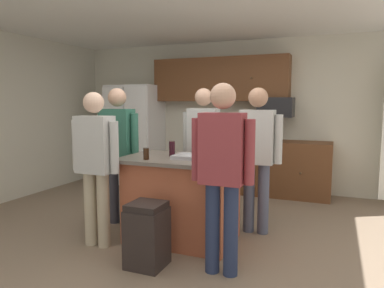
{
  "coord_description": "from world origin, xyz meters",
  "views": [
    {
      "loc": [
        1.54,
        -3.47,
        1.54
      ],
      "look_at": [
        -0.02,
        0.37,
        1.05
      ],
      "focal_mm": 33.54,
      "sensor_mm": 36.0,
      "label": 1
    }
  ],
  "objects_px": {
    "refrigerator": "(135,135)",
    "person_guest_left": "(257,150)",
    "person_guest_right": "(222,166)",
    "person_elder_center": "(95,159)",
    "kitchen_island": "(182,198)",
    "glass_short_whisky": "(172,149)",
    "person_host_foreground": "(203,144)",
    "trash_bin": "(147,235)",
    "microwave_over_range": "(276,107)",
    "mug_ceramic_white": "(217,157)",
    "person_guest_by_door": "(118,146)",
    "serving_tray": "(195,157)",
    "tumbler_amber": "(146,154)",
    "glass_dark_ale": "(223,148)"
  },
  "relations": [
    {
      "from": "refrigerator",
      "to": "person_guest_left",
      "type": "distance_m",
      "value": 3.22
    },
    {
      "from": "person_guest_right",
      "to": "person_elder_center",
      "type": "distance_m",
      "value": 1.43
    },
    {
      "from": "kitchen_island",
      "to": "glass_short_whisky",
      "type": "relative_size",
      "value": 7.61
    },
    {
      "from": "person_host_foreground",
      "to": "trash_bin",
      "type": "relative_size",
      "value": 2.81
    },
    {
      "from": "glass_short_whisky",
      "to": "trash_bin",
      "type": "relative_size",
      "value": 0.28
    },
    {
      "from": "kitchen_island",
      "to": "person_host_foreground",
      "type": "height_order",
      "value": "person_host_foreground"
    },
    {
      "from": "refrigerator",
      "to": "glass_short_whisky",
      "type": "relative_size",
      "value": 10.99
    },
    {
      "from": "microwave_over_range",
      "to": "mug_ceramic_white",
      "type": "distance_m",
      "value": 2.62
    },
    {
      "from": "person_guest_by_door",
      "to": "mug_ceramic_white",
      "type": "height_order",
      "value": "person_guest_by_door"
    },
    {
      "from": "person_elder_center",
      "to": "trash_bin",
      "type": "height_order",
      "value": "person_elder_center"
    },
    {
      "from": "person_elder_center",
      "to": "mug_ceramic_white",
      "type": "height_order",
      "value": "person_elder_center"
    },
    {
      "from": "person_guest_left",
      "to": "serving_tray",
      "type": "relative_size",
      "value": 3.87
    },
    {
      "from": "tumbler_amber",
      "to": "glass_short_whisky",
      "type": "relative_size",
      "value": 0.73
    },
    {
      "from": "trash_bin",
      "to": "person_guest_by_door",
      "type": "bearing_deg",
      "value": 134.62
    },
    {
      "from": "glass_short_whisky",
      "to": "person_guest_left",
      "type": "bearing_deg",
      "value": 31.22
    },
    {
      "from": "person_guest_left",
      "to": "tumbler_amber",
      "type": "distance_m",
      "value": 1.29
    },
    {
      "from": "person_guest_right",
      "to": "serving_tray",
      "type": "relative_size",
      "value": 3.86
    },
    {
      "from": "person_guest_right",
      "to": "serving_tray",
      "type": "xyz_separation_m",
      "value": [
        -0.48,
        0.55,
        -0.03
      ]
    },
    {
      "from": "person_guest_left",
      "to": "person_guest_by_door",
      "type": "bearing_deg",
      "value": -25.82
    },
    {
      "from": "glass_short_whisky",
      "to": "microwave_over_range",
      "type": "bearing_deg",
      "value": 72.58
    },
    {
      "from": "glass_dark_ale",
      "to": "person_host_foreground",
      "type": "bearing_deg",
      "value": 129.75
    },
    {
      "from": "mug_ceramic_white",
      "to": "microwave_over_range",
      "type": "bearing_deg",
      "value": 86.33
    },
    {
      "from": "kitchen_island",
      "to": "microwave_over_range",
      "type": "bearing_deg",
      "value": 75.63
    },
    {
      "from": "person_guest_right",
      "to": "person_guest_left",
      "type": "distance_m",
      "value": 1.14
    },
    {
      "from": "trash_bin",
      "to": "glass_short_whisky",
      "type": "bearing_deg",
      "value": 96.72
    },
    {
      "from": "person_elder_center",
      "to": "serving_tray",
      "type": "distance_m",
      "value": 1.05
    },
    {
      "from": "trash_bin",
      "to": "person_guest_right",
      "type": "bearing_deg",
      "value": 9.99
    },
    {
      "from": "person_guest_by_door",
      "to": "glass_dark_ale",
      "type": "bearing_deg",
      "value": 14.75
    },
    {
      "from": "refrigerator",
      "to": "person_host_foreground",
      "type": "height_order",
      "value": "refrigerator"
    },
    {
      "from": "person_host_foreground",
      "to": "mug_ceramic_white",
      "type": "distance_m",
      "value": 1.06
    },
    {
      "from": "glass_short_whisky",
      "to": "trash_bin",
      "type": "bearing_deg",
      "value": -83.28
    },
    {
      "from": "microwave_over_range",
      "to": "person_guest_right",
      "type": "xyz_separation_m",
      "value": [
        0.03,
        -3.02,
        -0.47
      ]
    },
    {
      "from": "tumbler_amber",
      "to": "trash_bin",
      "type": "bearing_deg",
      "value": -60.96
    },
    {
      "from": "microwave_over_range",
      "to": "person_guest_right",
      "type": "bearing_deg",
      "value": -89.51
    },
    {
      "from": "kitchen_island",
      "to": "tumbler_amber",
      "type": "height_order",
      "value": "tumbler_amber"
    },
    {
      "from": "microwave_over_range",
      "to": "person_guest_left",
      "type": "distance_m",
      "value": 1.94
    },
    {
      "from": "refrigerator",
      "to": "mug_ceramic_white",
      "type": "height_order",
      "value": "refrigerator"
    },
    {
      "from": "person_host_foreground",
      "to": "person_guest_left",
      "type": "bearing_deg",
      "value": 69.38
    },
    {
      "from": "person_host_foreground",
      "to": "person_guest_right",
      "type": "bearing_deg",
      "value": 23.65
    },
    {
      "from": "person_elder_center",
      "to": "kitchen_island",
      "type": "bearing_deg",
      "value": 0.0
    },
    {
      "from": "person_guest_by_door",
      "to": "mug_ceramic_white",
      "type": "bearing_deg",
      "value": -2.07
    },
    {
      "from": "refrigerator",
      "to": "person_host_foreground",
      "type": "bearing_deg",
      "value": -38.1
    },
    {
      "from": "person_host_foreground",
      "to": "person_elder_center",
      "type": "xyz_separation_m",
      "value": [
        -0.74,
        -1.27,
        -0.05
      ]
    },
    {
      "from": "mug_ceramic_white",
      "to": "trash_bin",
      "type": "bearing_deg",
      "value": -131.55
    },
    {
      "from": "kitchen_island",
      "to": "person_host_foreground",
      "type": "xyz_separation_m",
      "value": [
        -0.04,
        0.79,
        0.52
      ]
    },
    {
      "from": "mug_ceramic_white",
      "to": "person_host_foreground",
      "type": "bearing_deg",
      "value": 117.76
    },
    {
      "from": "microwave_over_range",
      "to": "glass_short_whisky",
      "type": "relative_size",
      "value": 3.34
    },
    {
      "from": "refrigerator",
      "to": "person_guest_right",
      "type": "distance_m",
      "value": 3.91
    },
    {
      "from": "person_host_foreground",
      "to": "serving_tray",
      "type": "xyz_separation_m",
      "value": [
        0.21,
        -0.83,
        -0.03
      ]
    },
    {
      "from": "trash_bin",
      "to": "glass_dark_ale",
      "type": "bearing_deg",
      "value": 66.01
    }
  ]
}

